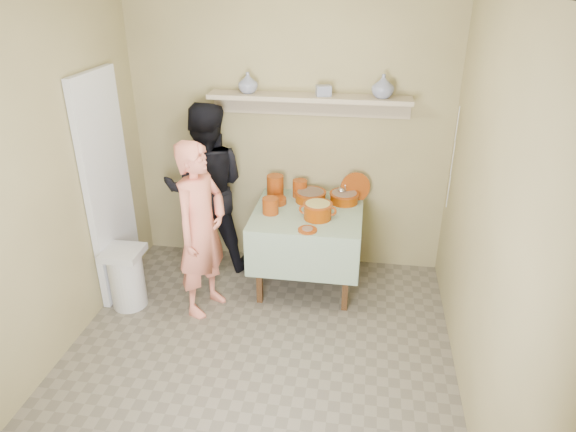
% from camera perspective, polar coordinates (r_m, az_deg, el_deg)
% --- Properties ---
extents(ground, '(3.50, 3.50, 0.00)m').
position_cam_1_polar(ground, '(4.01, -3.94, -16.91)').
color(ground, '#6B6354').
rests_on(ground, ground).
extents(tile_panel, '(0.06, 0.70, 2.00)m').
position_cam_1_polar(tile_panel, '(4.72, -19.33, 2.89)').
color(tile_panel, silver).
rests_on(tile_panel, ground).
extents(plate_stack_a, '(0.16, 0.16, 0.21)m').
position_cam_1_polar(plate_stack_a, '(4.85, -1.43, 3.32)').
color(plate_stack_a, '#7E2904').
rests_on(plate_stack_a, serving_table).
extents(plate_stack_b, '(0.14, 0.14, 0.16)m').
position_cam_1_polar(plate_stack_b, '(4.87, 1.33, 3.09)').
color(plate_stack_b, '#7E2904').
rests_on(plate_stack_b, serving_table).
extents(bowl_stack, '(0.14, 0.14, 0.14)m').
position_cam_1_polar(bowl_stack, '(4.53, -1.97, 1.14)').
color(bowl_stack, '#7E2904').
rests_on(bowl_stack, serving_table).
extents(empty_bowl, '(0.18, 0.18, 0.05)m').
position_cam_1_polar(empty_bowl, '(4.74, -1.27, 1.71)').
color(empty_bowl, '#7E2904').
rests_on(empty_bowl, serving_table).
extents(propped_lid, '(0.29, 0.18, 0.29)m').
position_cam_1_polar(propped_lid, '(4.83, 7.48, 3.15)').
color(propped_lid, '#7E2904').
rests_on(propped_lid, serving_table).
extents(vase_right, '(0.21, 0.21, 0.20)m').
position_cam_1_polar(vase_right, '(4.57, 10.51, 14.00)').
color(vase_right, navy).
rests_on(vase_right, wall_shelf).
extents(vase_left, '(0.24, 0.24, 0.18)m').
position_cam_1_polar(vase_left, '(4.71, -4.47, 14.55)').
color(vase_left, navy).
rests_on(vase_left, wall_shelf).
extents(ceramic_box, '(0.15, 0.12, 0.09)m').
position_cam_1_polar(ceramic_box, '(4.59, 3.97, 13.72)').
color(ceramic_box, navy).
rests_on(ceramic_box, wall_shelf).
extents(person_cook, '(0.53, 0.65, 1.53)m').
position_cam_1_polar(person_cook, '(4.31, -9.60, -1.53)').
color(person_cook, '#F17F68').
rests_on(person_cook, ground).
extents(person_helper, '(0.92, 0.79, 1.66)m').
position_cam_1_polar(person_helper, '(4.95, -9.06, 2.99)').
color(person_helper, black).
rests_on(person_helper, ground).
extents(room_shell, '(3.04, 3.54, 2.62)m').
position_cam_1_polar(room_shell, '(3.16, -4.81, 5.18)').
color(room_shell, tan).
rests_on(room_shell, ground).
extents(serving_table, '(0.97, 0.97, 0.76)m').
position_cam_1_polar(serving_table, '(4.66, 2.22, -0.71)').
color(serving_table, '#4C2D16').
rests_on(serving_table, ground).
extents(cazuela_meat_a, '(0.30, 0.30, 0.10)m').
position_cam_1_polar(cazuela_meat_a, '(4.78, 2.51, 2.31)').
color(cazuela_meat_a, '#742700').
rests_on(cazuela_meat_a, serving_table).
extents(cazuela_meat_b, '(0.28, 0.28, 0.10)m').
position_cam_1_polar(cazuela_meat_b, '(4.78, 6.27, 2.16)').
color(cazuela_meat_b, '#742700').
rests_on(cazuela_meat_b, serving_table).
extents(ladle, '(0.08, 0.26, 0.19)m').
position_cam_1_polar(ladle, '(4.77, 5.99, 2.81)').
color(ladle, silver).
rests_on(ladle, cazuela_meat_b).
extents(cazuela_rice, '(0.33, 0.25, 0.14)m').
position_cam_1_polar(cazuela_rice, '(4.43, 3.32, 0.73)').
color(cazuela_rice, '#742700').
rests_on(cazuela_rice, serving_table).
extents(front_plate, '(0.16, 0.16, 0.03)m').
position_cam_1_polar(front_plate, '(4.25, 2.18, -1.54)').
color(front_plate, '#7E2904').
rests_on(front_plate, serving_table).
extents(wall_shelf, '(1.80, 0.25, 0.21)m').
position_cam_1_polar(wall_shelf, '(4.67, 2.37, 12.79)').
color(wall_shelf, tan).
rests_on(wall_shelf, room_shell).
extents(trash_bin, '(0.32, 0.32, 0.56)m').
position_cam_1_polar(trash_bin, '(4.73, -17.48, -6.52)').
color(trash_bin, silver).
rests_on(trash_bin, ground).
extents(electrical_cord, '(0.01, 0.05, 0.90)m').
position_cam_1_polar(electrical_cord, '(4.65, 17.83, 6.10)').
color(electrical_cord, silver).
rests_on(electrical_cord, wall_shelf).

